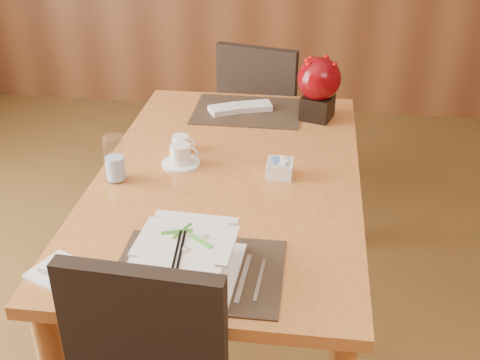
# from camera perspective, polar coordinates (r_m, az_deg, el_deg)

# --- Properties ---
(dining_table) EXTENTS (0.90, 1.50, 0.75)m
(dining_table) POSITION_cam_1_polar(r_m,az_deg,el_deg) (2.13, -1.07, -1.67)
(dining_table) COLOR #C07235
(dining_table) RESTS_ON ground
(placemat_near) EXTENTS (0.45, 0.33, 0.01)m
(placemat_near) POSITION_cam_1_polar(r_m,az_deg,el_deg) (1.63, -3.94, -8.62)
(placemat_near) COLOR black
(placemat_near) RESTS_ON dining_table
(placemat_far) EXTENTS (0.45, 0.33, 0.01)m
(placemat_far) POSITION_cam_1_polar(r_m,az_deg,el_deg) (2.57, 0.69, 6.56)
(placemat_far) COLOR black
(placemat_far) RESTS_ON dining_table
(soup_setting) EXTENTS (0.29, 0.29, 0.11)m
(soup_setting) POSITION_cam_1_polar(r_m,az_deg,el_deg) (1.59, -5.07, -7.28)
(soup_setting) COLOR white
(soup_setting) RESTS_ON dining_table
(coffee_cup) EXTENTS (0.14, 0.14, 0.08)m
(coffee_cup) POSITION_cam_1_polar(r_m,az_deg,el_deg) (2.13, -5.66, 2.27)
(coffee_cup) COLOR white
(coffee_cup) RESTS_ON dining_table
(water_glass) EXTENTS (0.09, 0.09, 0.16)m
(water_glass) POSITION_cam_1_polar(r_m,az_deg,el_deg) (2.05, -11.81, 1.99)
(water_glass) COLOR white
(water_glass) RESTS_ON dining_table
(creamer_jug) EXTENTS (0.09, 0.09, 0.06)m
(creamer_jug) POSITION_cam_1_polar(r_m,az_deg,el_deg) (2.23, -5.63, 3.47)
(creamer_jug) COLOR white
(creamer_jug) RESTS_ON dining_table
(sugar_caddy) EXTENTS (0.09, 0.09, 0.05)m
(sugar_caddy) POSITION_cam_1_polar(r_m,az_deg,el_deg) (2.06, 3.80, 1.09)
(sugar_caddy) COLOR white
(sugar_caddy) RESTS_ON dining_table
(berry_decor) EXTENTS (0.18, 0.18, 0.26)m
(berry_decor) POSITION_cam_1_polar(r_m,az_deg,el_deg) (2.47, 7.48, 8.95)
(berry_decor) COLOR black
(berry_decor) RESTS_ON dining_table
(napkins_far) EXTENTS (0.28, 0.19, 0.02)m
(napkins_far) POSITION_cam_1_polar(r_m,az_deg,el_deg) (2.57, 0.26, 6.89)
(napkins_far) COLOR silver
(napkins_far) RESTS_ON dining_table
(bread_plate) EXTENTS (0.18, 0.18, 0.01)m
(bread_plate) POSITION_cam_1_polar(r_m,az_deg,el_deg) (1.69, -16.80, -8.27)
(bread_plate) COLOR white
(bread_plate) RESTS_ON dining_table
(far_chair) EXTENTS (0.51, 0.51, 0.91)m
(far_chair) POSITION_cam_1_polar(r_m,az_deg,el_deg) (3.14, 2.21, 6.12)
(far_chair) COLOR black
(far_chair) RESTS_ON ground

